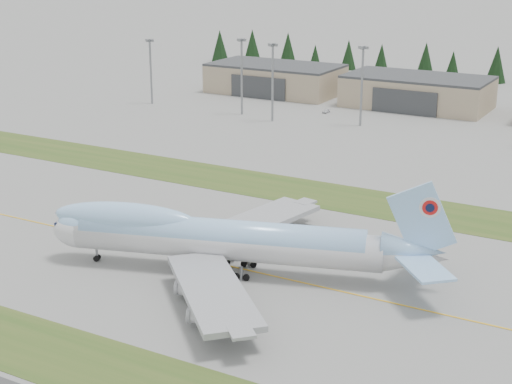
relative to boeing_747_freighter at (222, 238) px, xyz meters
The scene contains 9 objects.
ground 6.71m from the boeing_747_freighter, 111.21° to the left, with size 7000.00×7000.00×0.00m, color slate.
grass_strip_near 35.92m from the boeing_747_freighter, 91.64° to the right, with size 400.00×14.00×0.08m, color #324E1C.
grass_strip_far 48.01m from the boeing_747_freighter, 91.22° to the left, with size 400.00×18.00×0.08m, color #324E1C.
taxiway_line_main 6.71m from the boeing_747_freighter, 111.21° to the left, with size 400.00×0.40×0.02m, color gold.
boeing_747_freighter is the anchor object (origin of this frame).
hangar_left 168.23m from the boeing_747_freighter, 114.97° to the left, with size 48.00×26.60×10.80m.
hangar_center 153.35m from the boeing_747_freighter, 95.99° to the left, with size 48.00×26.60×10.80m.
floodlight_masts 116.20m from the boeing_747_freighter, 102.73° to the left, with size 154.64×10.71×24.61m.
service_vehicle_a 134.85m from the boeing_747_freighter, 106.89° to the left, with size 1.48×3.66×1.25m, color silver.
Camera 1 is at (67.09, -108.06, 54.17)m, focal length 55.00 mm.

